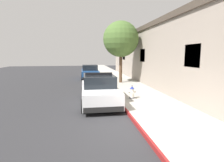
% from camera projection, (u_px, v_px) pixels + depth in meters
% --- Properties ---
extents(ground_plane, '(29.06, 60.00, 0.20)m').
position_uv_depth(ground_plane, '(55.00, 87.00, 16.00)').
color(ground_plane, '#2B2B2D').
extents(sidewalk_pavement, '(3.17, 60.00, 0.16)m').
position_uv_depth(sidewalk_pavement, '(123.00, 83.00, 16.90)').
color(sidewalk_pavement, '#ADA89E').
rests_on(sidewalk_pavement, ground).
extents(curb_painted_edge, '(0.08, 60.00, 0.16)m').
position_uv_depth(curb_painted_edge, '(105.00, 84.00, 16.65)').
color(curb_painted_edge, maroon).
rests_on(curb_painted_edge, ground).
extents(storefront_building, '(5.60, 26.99, 5.11)m').
position_uv_depth(storefront_building, '(171.00, 56.00, 16.54)').
color(storefront_building, gray).
rests_on(storefront_building, ground).
extents(police_cruiser, '(1.94, 4.84, 1.68)m').
position_uv_depth(police_cruiser, '(99.00, 90.00, 10.23)').
color(police_cruiser, white).
rests_on(police_cruiser, ground).
extents(parked_car_silver_ahead, '(1.94, 4.84, 1.56)m').
position_uv_depth(parked_car_silver_ahead, '(90.00, 72.00, 20.96)').
color(parked_car_silver_ahead, navy).
rests_on(parked_car_silver_ahead, ground).
extents(fire_hydrant, '(0.44, 0.40, 0.76)m').
position_uv_depth(fire_hydrant, '(132.00, 92.00, 10.67)').
color(fire_hydrant, '#4C4C51').
rests_on(fire_hydrant, sidewalk_pavement).
extents(street_tree, '(3.18, 3.18, 5.48)m').
position_uv_depth(street_tree, '(121.00, 39.00, 16.42)').
color(street_tree, brown).
rests_on(street_tree, sidewalk_pavement).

